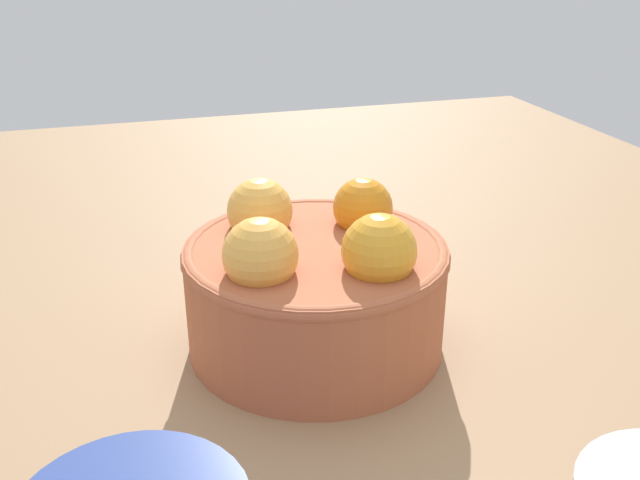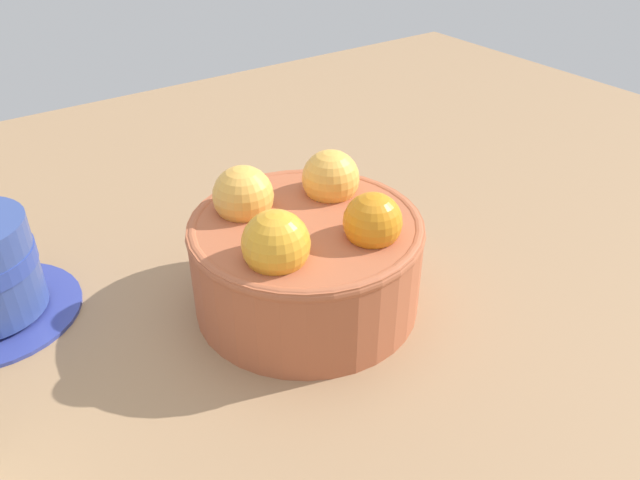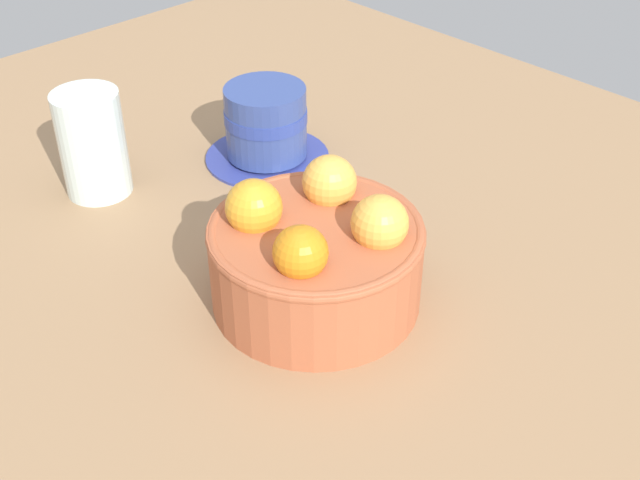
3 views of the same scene
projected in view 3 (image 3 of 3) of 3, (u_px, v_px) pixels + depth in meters
The scene contains 4 objects.
ground_plane at pixel (316, 322), 68.08cm from camera, with size 125.59×103.13×4.74cm, color #997551.
terracotta_bowl at pixel (316, 255), 64.13cm from camera, with size 16.78×16.78×10.41cm.
coffee_cup at pixel (266, 126), 82.99cm from camera, with size 12.67×12.67×7.80cm.
water_glass at pixel (92, 144), 77.21cm from camera, with size 6.24×6.24×10.19cm, color silver.
Camera 3 is at (37.13, -35.58, 42.75)cm, focal length 46.52 mm.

